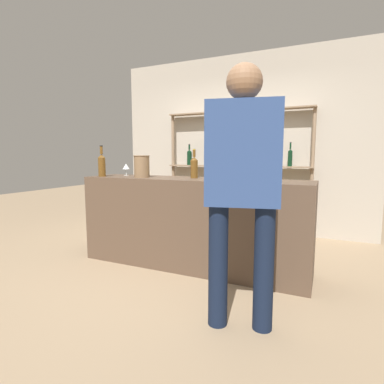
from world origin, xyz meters
TOP-DOWN VIEW (x-y plane):
  - ground_plane at (0.00, 0.00)m, footprint 16.00×16.00m
  - bar_counter at (0.00, 0.00)m, footprint 2.50×0.56m
  - back_wall at (0.00, 1.88)m, footprint 4.10×0.12m
  - back_shelf at (-0.01, 1.70)m, footprint 2.31×0.18m
  - counter_bottle_0 at (0.76, -0.08)m, footprint 0.08×0.08m
  - counter_bottle_1 at (-0.00, 0.06)m, footprint 0.08×0.08m
  - counter_bottle_2 at (0.46, -0.14)m, footprint 0.08×0.08m
  - counter_bottle_3 at (0.31, 0.12)m, footprint 0.08×0.08m
  - counter_bottle_4 at (0.58, 0.14)m, footprint 0.07×0.07m
  - counter_bottle_5 at (-1.09, -0.15)m, footprint 0.08×0.08m
  - wine_glass at (-0.94, 0.10)m, footprint 0.09×0.09m
  - ice_bucket at (-0.59, -0.08)m, footprint 0.18×0.18m
  - customer_right at (0.80, -0.94)m, footprint 0.53×0.33m
  - server_behind_counter at (0.16, 0.82)m, footprint 0.40×0.21m

SIDE VIEW (x-z plane):
  - ground_plane at x=0.00m, z-range 0.00..0.00m
  - bar_counter at x=0.00m, z-range 0.00..0.98m
  - server_behind_counter at x=0.16m, z-range 0.15..1.73m
  - customer_right at x=0.80m, z-range 0.16..1.98m
  - wine_glass at x=-0.94m, z-range 1.01..1.16m
  - counter_bottle_0 at x=0.76m, z-range 0.94..1.25m
  - counter_bottle_3 at x=0.31m, z-range 0.94..1.26m
  - counter_bottle_1 at x=0.00m, z-range 0.94..1.26m
  - ice_bucket at x=-0.59m, z-range 0.98..1.22m
  - counter_bottle_5 at x=-1.09m, z-range 0.94..1.30m
  - counter_bottle_2 at x=0.46m, z-range 0.93..1.30m
  - counter_bottle_4 at x=0.58m, z-range 0.94..1.31m
  - back_shelf at x=-0.01m, z-range 0.31..2.22m
  - back_wall at x=0.00m, z-range 0.00..2.80m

